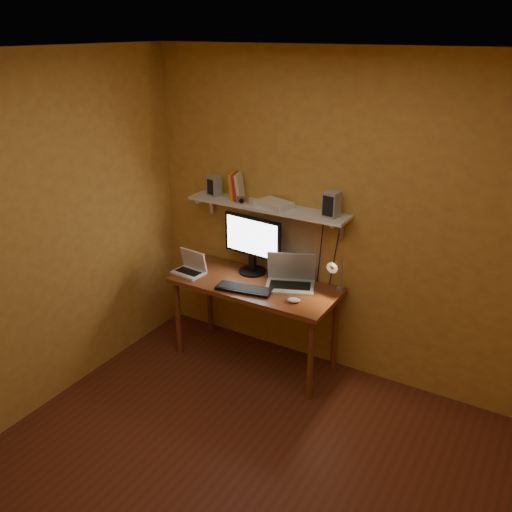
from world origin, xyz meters
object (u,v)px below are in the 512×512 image
Objects in this scene: speaker_right at (332,204)px; shelf_camera at (242,200)px; keyboard at (244,289)px; monitor at (252,242)px; router at (274,204)px; laptop at (291,277)px; speaker_left at (215,186)px; desk at (255,293)px; mouse at (294,300)px; wall_shelf at (267,207)px; desk_lamp at (336,272)px; netbook at (191,267)px.

shelf_camera is (-0.75, -0.07, -0.07)m from speaker_right.
shelf_camera is (-0.18, 0.27, 0.65)m from keyboard.
keyboard is at bearing -56.90° from shelf_camera.
monitor is 1.97× the size of router.
laptop is 2.80× the size of speaker_left.
speaker_right is 0.50m from router.
mouse reaches higher than desk.
shelf_camera is (-0.19, -0.08, 0.05)m from wall_shelf.
speaker_right is (0.29, 0.07, 0.65)m from laptop.
speaker_left is at bearing -174.09° from speaker_right.
wall_shelf is 0.58m from speaker_right.
keyboard is (0.12, -0.33, -0.27)m from monitor.
desk is 0.97m from speaker_left.
wall_shelf is 0.08m from router.
keyboard is at bearing -91.46° from wall_shelf.
laptop is 0.41m from desk_lamp.
keyboard is at bearing -157.24° from desk_lamp.
laptop reaches higher than desk.
speaker_right reaches higher than monitor.
desk is 0.73m from desk_lamp.
mouse is 0.28× the size of desk_lamp.
wall_shelf is 0.53m from speaker_left.
router is at bearing 28.69° from netbook.
speaker_right is (0.56, 0.19, 0.81)m from desk.
desk_lamp is at bearing 12.10° from speaker_left.
netbook is 0.58m from keyboard.
wall_shelf is 4.98× the size of netbook.
monitor is 4.99× the size of shelf_camera.
shelf_camera reaches higher than keyboard.
desk is at bearing -178.70° from laptop.
monitor reaches higher than netbook.
wall_shelf is 12.54× the size of shelf_camera.
mouse is 0.52× the size of speaker_right.
router is at bearing -172.91° from speaker_right.
wall_shelf is 13.48× the size of mouse.
wall_shelf reaches higher than desk_lamp.
desk is at bearing -90.00° from wall_shelf.
netbook is at bearing 159.76° from mouse.
speaker_right is 1.78× the size of shelf_camera.
wall_shelf is at bearing -173.79° from speaker_right.
speaker_right is (1.15, 0.28, 0.67)m from netbook.
router reaches higher than laptop.
laptop is (0.27, -0.08, -0.53)m from wall_shelf.
mouse reaches higher than keyboard.
desk_lamp is 0.74m from router.
shelf_camera is (-0.06, -0.06, 0.37)m from monitor.
router reaches higher than monitor.
desk is 0.72m from wall_shelf.
router is at bearing 174.17° from desk_lamp.
speaker_left is at bearing 178.86° from wall_shelf.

